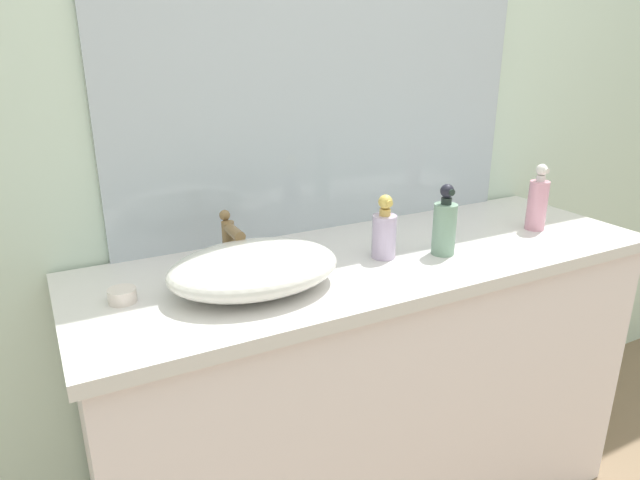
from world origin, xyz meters
TOP-DOWN VIEW (x-y plane):
  - bathroom_wall_rear at (0.00, 0.73)m, footprint 6.00×0.06m
  - vanity_counter at (0.08, 0.41)m, footprint 1.62×0.55m
  - wall_mirror_panel at (0.08, 0.69)m, footprint 1.31×0.01m
  - sink_basin at (-0.30, 0.36)m, footprint 0.41×0.30m
  - faucet at (-0.30, 0.53)m, footprint 0.03×0.13m
  - soap_dispenser at (0.08, 0.39)m, footprint 0.07×0.07m
  - lotion_bottle at (0.64, 0.37)m, footprint 0.06×0.06m
  - perfume_bottle at (0.24, 0.34)m, footprint 0.06×0.06m
  - candle_jar at (-0.59, 0.43)m, footprint 0.06×0.06m

SIDE VIEW (x-z plane):
  - vanity_counter at x=0.08m, z-range 0.00..0.89m
  - candle_jar at x=-0.59m, z-range 0.89..0.92m
  - sink_basin at x=-0.30m, z-range 0.89..0.99m
  - soap_dispenser at x=0.08m, z-range 0.87..1.05m
  - faucet at x=-0.30m, z-range 0.90..1.04m
  - perfume_bottle at x=0.24m, z-range 0.87..1.07m
  - lotion_bottle at x=0.64m, z-range 0.87..1.08m
  - bathroom_wall_rear at x=0.00m, z-range 0.00..2.60m
  - wall_mirror_panel at x=0.08m, z-range 0.89..2.07m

